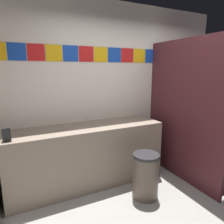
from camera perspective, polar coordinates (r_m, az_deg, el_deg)
name	(u,v)px	position (r m, az deg, el deg)	size (l,w,h in m)	color
ground_plane	(183,219)	(2.82, 19.01, -26.22)	(8.39, 8.39, 0.00)	gray
wall_back	(119,89)	(3.53, 2.07, 6.45)	(3.81, 0.09, 2.75)	silver
vanity_counter	(87,155)	(3.16, -6.87, -11.70)	(2.27, 0.62, 0.89)	gray
faucet_center	(84,122)	(3.08, -7.65, -2.63)	(0.04, 0.10, 0.14)	silver
soap_dispenser	(7,135)	(2.66, -27.19, -5.58)	(0.09, 0.09, 0.16)	black
stall_divider	(204,114)	(3.26, 24.14, -0.48)	(0.92, 1.54, 2.15)	#471E23
toilet	(187,147)	(4.09, 20.18, -9.01)	(0.39, 0.49, 0.74)	white
trash_bin	(145,176)	(2.92, 9.27, -17.00)	(0.35, 0.35, 0.61)	brown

